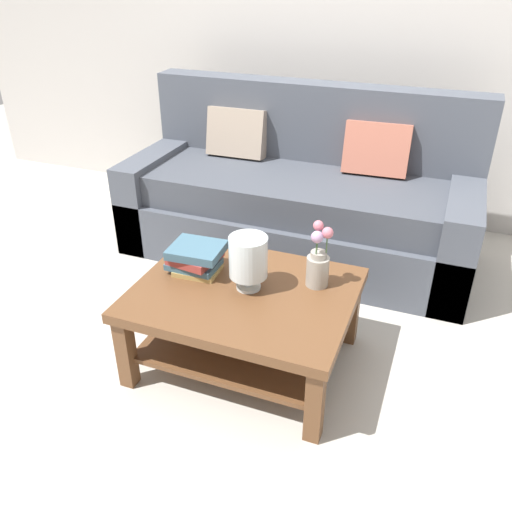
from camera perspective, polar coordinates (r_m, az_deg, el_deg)
The scene contains 7 objects.
ground_plane at distance 2.98m, azimuth 0.21°, elevation -6.54°, with size 10.00×10.00×0.00m, color #B7B2A8.
back_wall at distance 4.01m, azimuth 9.51°, elevation 23.46°, with size 6.40×0.12×2.70m, color #BCB7B2.
couch at distance 3.51m, azimuth 4.71°, elevation 6.14°, with size 2.23×0.90×1.06m.
coffee_table at distance 2.50m, azimuth -1.27°, elevation -5.84°, with size 1.01×0.80×0.42m.
book_stack_main at distance 2.56m, azimuth -6.53°, elevation -0.16°, with size 0.27×0.24×0.14m.
glass_hurricane_vase at distance 2.37m, azimuth -0.84°, elevation -0.25°, with size 0.18×0.18×0.26m.
flower_pitcher at distance 2.43m, azimuth 6.75°, elevation -0.74°, with size 0.11×0.11×0.32m.
Camera 1 is at (0.86, -2.24, 1.76)m, focal length 36.93 mm.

